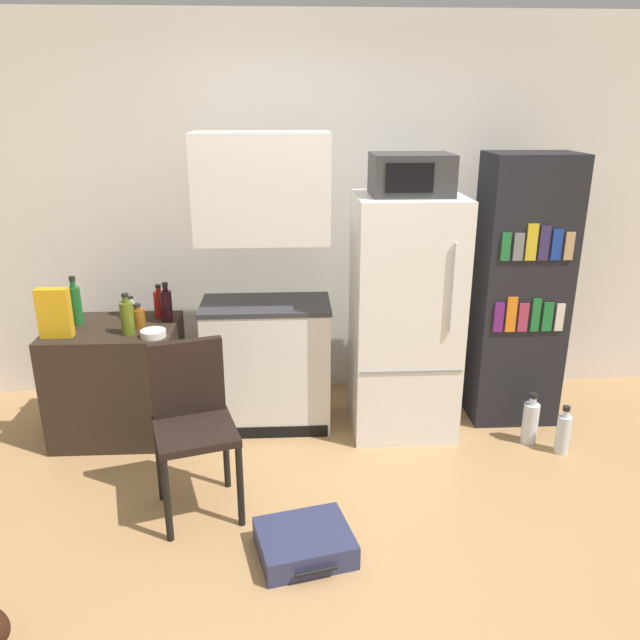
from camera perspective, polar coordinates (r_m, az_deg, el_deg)
ground_plane at (r=3.21m, az=2.20°, el=-20.90°), size 24.00×24.00×0.00m
wall_back at (r=4.52m, az=2.69°, el=9.76°), size 6.40×0.10×2.64m
side_table at (r=4.26m, az=-17.98°, el=-5.27°), size 0.79×0.60×0.74m
kitchen_hutch at (r=4.00m, az=-5.02°, el=1.92°), size 0.83×0.45×1.91m
refrigerator at (r=4.03m, az=7.72°, el=0.30°), size 0.65×0.63×1.54m
microwave at (r=3.83m, az=8.33°, el=13.03°), size 0.47×0.37×0.24m
bookshelf at (r=4.30m, az=17.80°, el=2.43°), size 0.56×0.40×1.78m
bottle_olive_oil at (r=3.93m, az=-17.22°, el=0.25°), size 0.08×0.08×0.26m
bottle_ketchup_red at (r=4.19m, az=-14.47°, el=1.47°), size 0.07×0.07×0.22m
bottle_milk_white at (r=4.20m, az=-16.84°, el=0.90°), size 0.07×0.07×0.15m
bottle_amber_beer at (r=4.03m, az=-16.29°, el=0.18°), size 0.09×0.09×0.16m
bottle_wine_dark at (r=4.10m, az=-13.86°, el=1.35°), size 0.07×0.07×0.25m
bottle_green_tall at (r=4.20m, az=-21.46°, el=1.34°), size 0.07×0.07×0.31m
bowl at (r=3.87m, az=-15.00°, el=-1.20°), size 0.15×0.15×0.04m
cereal_box at (r=4.02m, az=-23.12°, el=0.60°), size 0.19×0.07×0.30m
chair at (r=3.34m, az=-11.63°, el=-8.23°), size 0.50×0.50×0.91m
suitcase_large_flat at (r=3.19m, az=-1.42°, el=-19.69°), size 0.51×0.46×0.12m
water_bottle_front at (r=4.20m, az=21.33°, el=-9.62°), size 0.09×0.09×0.32m
water_bottle_middle at (r=4.24m, az=18.67°, el=-8.82°), size 0.10×0.10×0.34m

